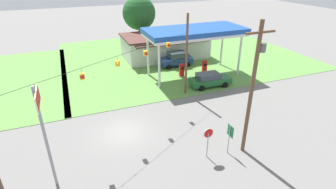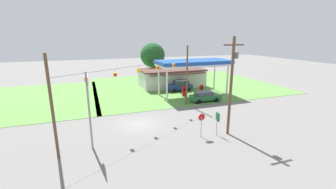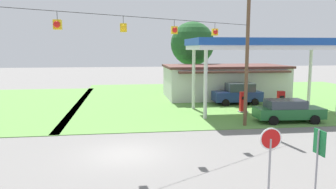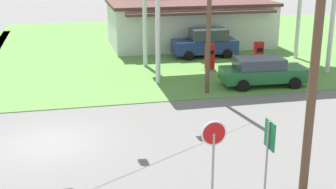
{
  "view_description": "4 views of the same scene",
  "coord_description": "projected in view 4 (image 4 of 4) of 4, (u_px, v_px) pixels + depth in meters",
  "views": [
    {
      "loc": [
        -3.3,
        -18.76,
        12.82
      ],
      "look_at": [
        4.81,
        1.86,
        1.89
      ],
      "focal_mm": 28.0,
      "sensor_mm": 36.0,
      "label": 1
    },
    {
      "loc": [
        -5.18,
        -24.06,
        9.89
      ],
      "look_at": [
        3.86,
        1.17,
        2.92
      ],
      "focal_mm": 24.0,
      "sensor_mm": 36.0,
      "label": 2
    },
    {
      "loc": [
        -0.03,
        -15.98,
        5.24
      ],
      "look_at": [
        2.38,
        1.78,
        2.73
      ],
      "focal_mm": 35.0,
      "sensor_mm": 36.0,
      "label": 3
    },
    {
      "loc": [
        0.8,
        -17.89,
        7.44
      ],
      "look_at": [
        5.18,
        1.42,
        1.24
      ],
      "focal_mm": 50.0,
      "sensor_mm": 36.0,
      "label": 4
    }
  ],
  "objects": [
    {
      "name": "ground_plane",
      "position": [
        50.0,
        143.0,
        18.71
      ],
      "size": [
        160.0,
        160.0,
        0.0
      ],
      "primitive_type": "plane",
      "color": "slate"
    },
    {
      "name": "grass_verge_station_corner",
      "position": [
        220.0,
        43.0,
        38.35
      ],
      "size": [
        36.0,
        28.0,
        0.04
      ],
      "primitive_type": "cube",
      "color": "#5B8E42",
      "rests_on": "ground"
    },
    {
      "name": "gas_station_store",
      "position": [
        189.0,
        23.0,
        37.25
      ],
      "size": [
        12.7,
        7.42,
        3.5
      ],
      "color": "silver",
      "rests_on": "ground"
    },
    {
      "name": "fuel_pump_near",
      "position": [
        210.0,
        58.0,
        29.45
      ],
      "size": [
        0.71,
        0.56,
        1.73
      ],
      "color": "gray",
      "rests_on": "ground"
    },
    {
      "name": "fuel_pump_far",
      "position": [
        258.0,
        56.0,
        30.15
      ],
      "size": [
        0.71,
        0.56,
        1.73
      ],
      "color": "gray",
      "rests_on": "ground"
    },
    {
      "name": "car_at_pumps_front",
      "position": [
        262.0,
        71.0,
        26.2
      ],
      "size": [
        4.87,
        2.31,
        1.64
      ],
      "rotation": [
        0.0,
        0.0,
        -0.05
      ],
      "color": "#1E602D",
      "rests_on": "ground"
    },
    {
      "name": "car_at_pumps_rear",
      "position": [
        206.0,
        43.0,
        33.23
      ],
      "size": [
        4.53,
        2.13,
        2.03
      ],
      "rotation": [
        0.0,
        0.0,
        3.15
      ],
      "color": "navy",
      "rests_on": "ground"
    },
    {
      "name": "stop_sign_roadside",
      "position": [
        214.0,
        142.0,
        14.2
      ],
      "size": [
        0.8,
        0.08,
        2.5
      ],
      "rotation": [
        0.0,
        0.0,
        3.14
      ],
      "color": "#99999E",
      "rests_on": "ground"
    },
    {
      "name": "route_sign",
      "position": [
        269.0,
        142.0,
        14.46
      ],
      "size": [
        0.1,
        0.7,
        2.4
      ],
      "color": "gray",
      "rests_on": "ground"
    },
    {
      "name": "utility_pole_main",
      "position": [
        321.0,
        18.0,
        13.43
      ],
      "size": [
        2.2,
        0.44,
        9.9
      ],
      "color": "brown",
      "rests_on": "ground"
    },
    {
      "name": "signal_span_gantry",
      "position": [
        40.0,
        23.0,
        17.26
      ],
      "size": [
        16.5,
        10.24,
        8.69
      ],
      "color": "brown",
      "rests_on": "ground"
    }
  ]
}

